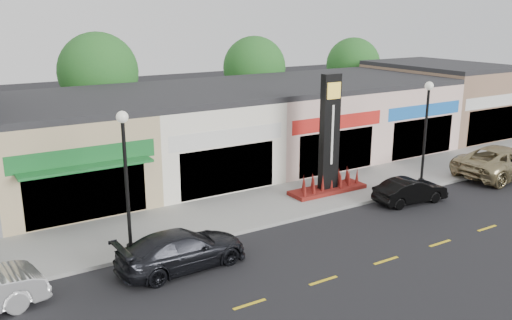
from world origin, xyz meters
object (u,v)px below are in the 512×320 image
object	(u,v)px
lamp_east_near	(426,123)
car_gold_suv	(504,161)
car_dark_sedan	(182,250)
car_black_conv	(410,191)
lamp_west_near	(126,168)
pylon_sign	(329,151)

from	to	relation	value
lamp_east_near	car_gold_suv	bearing A→B (deg)	-10.98
lamp_east_near	car_gold_suv	world-z (taller)	lamp_east_near
car_dark_sedan	car_black_conv	size ratio (longest dim) A/B	1.30
car_dark_sedan	lamp_west_near	bearing A→B (deg)	29.16
lamp_west_near	car_dark_sedan	world-z (taller)	lamp_west_near
lamp_west_near	car_dark_sedan	size ratio (longest dim) A/B	1.12
car_gold_suv	lamp_west_near	bearing A→B (deg)	86.23
lamp_west_near	car_gold_suv	distance (m)	21.64
pylon_sign	car_black_conv	bearing A→B (deg)	-50.11
lamp_east_near	car_gold_suv	distance (m)	6.14
lamp_west_near	car_gold_suv	bearing A→B (deg)	-2.83
lamp_west_near	car_black_conv	xyz separation A→B (m)	(13.61, -1.43, -2.86)
pylon_sign	car_gold_suv	world-z (taller)	pylon_sign
pylon_sign	car_dark_sedan	world-z (taller)	pylon_sign
lamp_west_near	pylon_sign	bearing A→B (deg)	8.77
lamp_west_near	car_black_conv	size ratio (longest dim) A/B	1.46
pylon_sign	car_dark_sedan	xyz separation A→B (m)	(-9.74, -3.68, -1.57)
pylon_sign	car_dark_sedan	distance (m)	10.53
pylon_sign	car_black_conv	world-z (taller)	pylon_sign
car_dark_sedan	car_gold_suv	world-z (taller)	car_gold_suv
car_black_conv	lamp_west_near	bearing A→B (deg)	89.92
car_dark_sedan	pylon_sign	bearing A→B (deg)	-72.56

